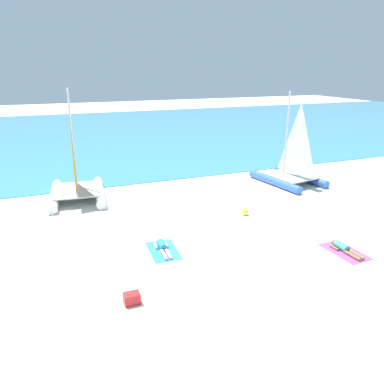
# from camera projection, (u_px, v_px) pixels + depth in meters

# --- Properties ---
(ground_plane) EXTENTS (120.00, 120.00, 0.00)m
(ground_plane) POSITION_uv_depth(u_px,v_px,m) (162.00, 186.00, 23.36)
(ground_plane) COLOR white
(ocean_water) EXTENTS (120.00, 40.00, 0.05)m
(ocean_water) POSITION_uv_depth(u_px,v_px,m) (105.00, 133.00, 41.85)
(ocean_water) COLOR teal
(ocean_water) RESTS_ON ground
(sailboat_blue) EXTENTS (3.38, 4.70, 5.66)m
(sailboat_blue) POSITION_uv_depth(u_px,v_px,m) (290.00, 170.00, 23.75)
(sailboat_blue) COLOR blue
(sailboat_blue) RESTS_ON ground
(sailboat_white) EXTENTS (3.41, 4.89, 6.01)m
(sailboat_white) POSITION_uv_depth(u_px,v_px,m) (76.00, 184.00, 20.87)
(sailboat_white) COLOR white
(sailboat_white) RESTS_ON ground
(towel_left) EXTENTS (1.20, 1.96, 0.01)m
(towel_left) POSITION_uv_depth(u_px,v_px,m) (163.00, 251.00, 15.20)
(towel_left) COLOR #338CD8
(towel_left) RESTS_ON ground
(sunbather_left) EXTENTS (0.56, 1.57, 0.30)m
(sunbather_left) POSITION_uv_depth(u_px,v_px,m) (163.00, 247.00, 15.22)
(sunbather_left) COLOR #268CCC
(sunbather_left) RESTS_ON towel_left
(towel_right) EXTENTS (1.18, 1.95, 0.01)m
(towel_right) POSITION_uv_depth(u_px,v_px,m) (345.00, 252.00, 15.12)
(towel_right) COLOR #D84C99
(towel_right) RESTS_ON ground
(sunbather_right) EXTENTS (0.56, 1.56, 0.30)m
(sunbather_right) POSITION_uv_depth(u_px,v_px,m) (344.00, 248.00, 15.13)
(sunbather_right) COLOR #3FB28C
(sunbather_right) RESTS_ON towel_right
(beach_ball) EXTENTS (0.35, 0.35, 0.35)m
(beach_ball) POSITION_uv_depth(u_px,v_px,m) (245.00, 212.00, 18.82)
(beach_ball) COLOR yellow
(beach_ball) RESTS_ON ground
(cooler_box) EXTENTS (0.50, 0.36, 0.36)m
(cooler_box) POSITION_uv_depth(u_px,v_px,m) (132.00, 298.00, 11.78)
(cooler_box) COLOR red
(cooler_box) RESTS_ON ground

